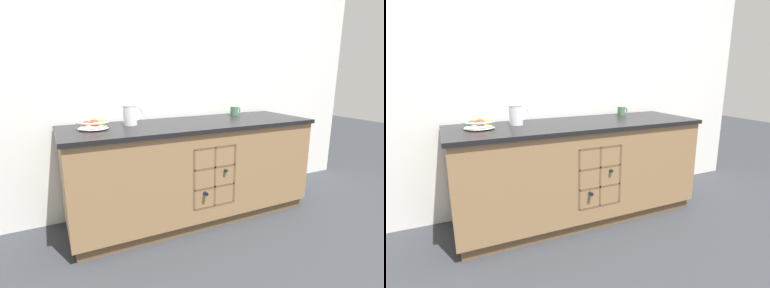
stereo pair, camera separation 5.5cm
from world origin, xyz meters
TOP-DOWN VIEW (x-y plane):
  - ground_plane at (0.00, 0.00)m, footprint 14.00×14.00m
  - back_wall at (0.00, 0.41)m, footprint 4.61×0.06m
  - kitchen_island at (0.00, -0.00)m, footprint 2.25×0.74m
  - fruit_bowl at (-0.84, 0.05)m, footprint 0.26×0.26m
  - white_pitcher at (-0.52, 0.12)m, footprint 0.18×0.12m
  - ceramic_mug at (0.61, 0.23)m, footprint 0.12×0.08m

SIDE VIEW (x-z plane):
  - ground_plane at x=0.00m, z-range 0.00..0.00m
  - kitchen_island at x=0.00m, z-range 0.01..0.90m
  - fruit_bowl at x=-0.84m, z-range 0.90..0.98m
  - ceramic_mug at x=0.61m, z-range 0.90..0.99m
  - white_pitcher at x=-0.52m, z-range 0.90..1.07m
  - back_wall at x=0.00m, z-range 0.00..2.55m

